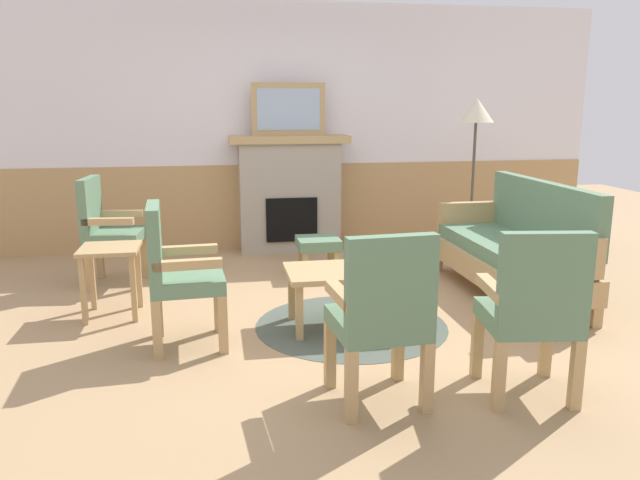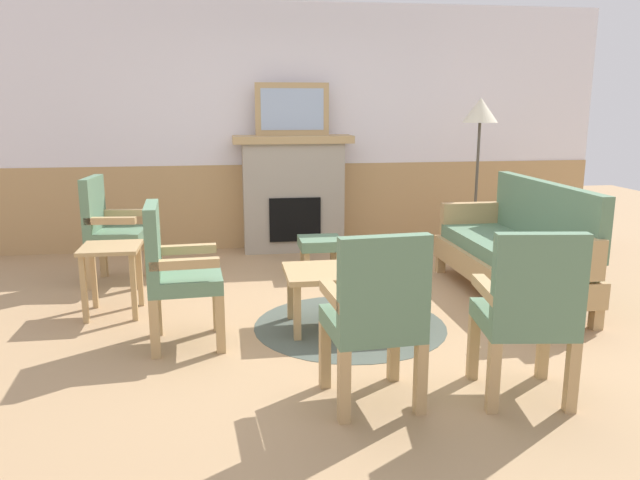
# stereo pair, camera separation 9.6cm
# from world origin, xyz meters

# --- Properties ---
(ground_plane) EXTENTS (14.00, 14.00, 0.00)m
(ground_plane) POSITION_xyz_m (0.00, 0.00, 0.00)
(ground_plane) COLOR tan
(wall_back) EXTENTS (7.20, 0.14, 2.70)m
(wall_back) POSITION_xyz_m (0.00, 2.60, 1.31)
(wall_back) COLOR white
(wall_back) RESTS_ON ground_plane
(fireplace) EXTENTS (1.30, 0.44, 1.28)m
(fireplace) POSITION_xyz_m (0.00, 2.35, 0.65)
(fireplace) COLOR #A39989
(fireplace) RESTS_ON ground_plane
(framed_picture) EXTENTS (0.80, 0.04, 0.56)m
(framed_picture) POSITION_xyz_m (0.00, 2.35, 1.56)
(framed_picture) COLOR tan
(framed_picture) RESTS_ON fireplace
(couch) EXTENTS (0.70, 1.80, 0.98)m
(couch) POSITION_xyz_m (1.68, 0.35, 0.40)
(couch) COLOR tan
(couch) RESTS_ON ground_plane
(coffee_table) EXTENTS (0.96, 0.56, 0.44)m
(coffee_table) POSITION_xyz_m (0.15, -0.15, 0.39)
(coffee_table) COLOR tan
(coffee_table) RESTS_ON ground_plane
(round_rug) EXTENTS (1.43, 1.43, 0.01)m
(round_rug) POSITION_xyz_m (0.15, -0.15, 0.00)
(round_rug) COLOR #4C564C
(round_rug) RESTS_ON ground_plane
(book_on_table) EXTENTS (0.17, 0.18, 0.03)m
(book_on_table) POSITION_xyz_m (0.30, -0.15, 0.46)
(book_on_table) COLOR navy
(book_on_table) RESTS_ON coffee_table
(footstool) EXTENTS (0.40, 0.40, 0.36)m
(footstool) POSITION_xyz_m (0.14, 1.28, 0.28)
(footstool) COLOR tan
(footstool) RESTS_ON ground_plane
(armchair_near_fireplace) EXTENTS (0.51, 0.51, 0.98)m
(armchair_near_fireplace) POSITION_xyz_m (-1.09, -0.33, 0.54)
(armchair_near_fireplace) COLOR tan
(armchair_near_fireplace) RESTS_ON ground_plane
(armchair_by_window_left) EXTENTS (0.53, 0.53, 0.98)m
(armchair_by_window_left) POSITION_xyz_m (-1.80, 1.29, 0.54)
(armchair_by_window_left) COLOR tan
(armchair_by_window_left) RESTS_ON ground_plane
(armchair_front_left) EXTENTS (0.52, 0.52, 0.98)m
(armchair_front_left) POSITION_xyz_m (0.04, -1.39, 0.54)
(armchair_front_left) COLOR tan
(armchair_front_left) RESTS_ON ground_plane
(armchair_front_center) EXTENTS (0.54, 0.54, 0.98)m
(armchair_front_center) POSITION_xyz_m (0.87, -1.45, 0.54)
(armchair_front_center) COLOR tan
(armchair_front_center) RESTS_ON ground_plane
(side_table) EXTENTS (0.44, 0.44, 0.55)m
(side_table) POSITION_xyz_m (-1.63, 0.39, 0.43)
(side_table) COLOR tan
(side_table) RESTS_ON ground_plane
(floor_lamp_by_couch) EXTENTS (0.36, 0.36, 1.68)m
(floor_lamp_by_couch) POSITION_xyz_m (1.88, 1.72, 1.45)
(floor_lamp_by_couch) COLOR #332D28
(floor_lamp_by_couch) RESTS_ON ground_plane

